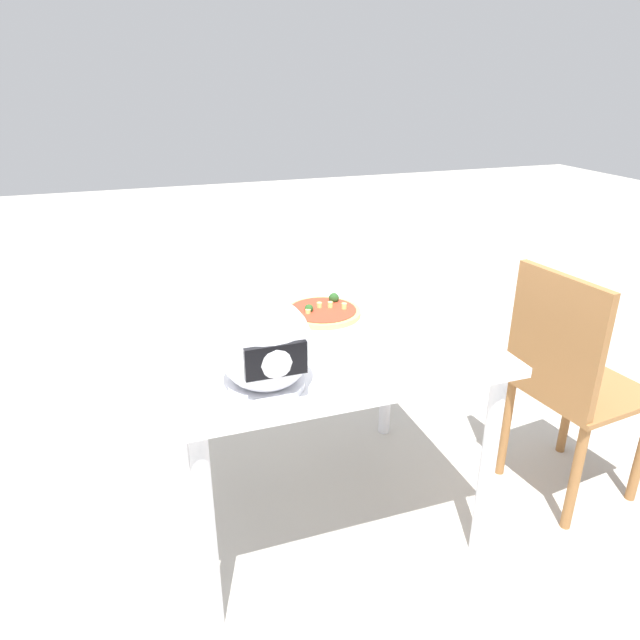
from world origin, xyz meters
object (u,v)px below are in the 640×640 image
dining_table (317,358)px  chair_side (567,377)px  motorcycle_helmet (265,347)px  drinking_glass (365,360)px  pizza (323,312)px

dining_table → chair_side: bearing=166.6°
motorcycle_helmet → drinking_glass: size_ratio=2.33×
pizza → drinking_glass: size_ratio=2.43×
drinking_glass → dining_table: bearing=-85.1°
pizza → chair_side: bearing=158.2°
motorcycle_helmet → drinking_glass: 0.28m
pizza → motorcycle_helmet: 0.51m
motorcycle_helmet → drinking_glass: motorcycle_helmet is taller
drinking_glass → chair_side: 0.89m
drinking_glass → pizza: bearing=-94.0°
pizza → drinking_glass: drinking_glass is taller
pizza → dining_table: bearing=63.1°
dining_table → pizza: pizza is taller
dining_table → pizza: (-0.06, -0.12, 0.11)m
drinking_glass → chair_side: chair_side is taller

